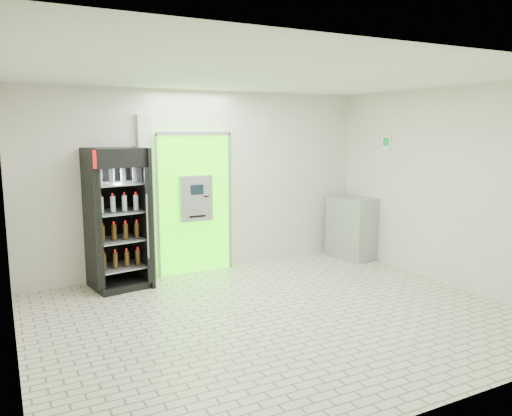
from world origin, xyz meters
TOP-DOWN VIEW (x-y plane):
  - ground at (0.00, 0.00)m, footprint 6.00×6.00m
  - room_shell at (0.00, 0.00)m, footprint 6.00×6.00m
  - atm_assembly at (-0.20, 2.41)m, footprint 1.30×0.24m
  - pillar at (-0.98, 2.45)m, footprint 0.22×0.11m
  - beverage_cooler at (-1.51, 2.15)m, footprint 0.89×0.83m
  - steel_cabinet at (2.71, 1.90)m, footprint 0.70×0.93m
  - exit_sign at (2.99, 1.40)m, footprint 0.02×0.22m

SIDE VIEW (x-z plane):
  - ground at x=0.00m, z-range 0.00..0.00m
  - steel_cabinet at x=2.71m, z-range 0.00..1.13m
  - beverage_cooler at x=-1.51m, z-range -0.04..2.06m
  - atm_assembly at x=-0.20m, z-range 0.01..2.34m
  - pillar at x=-0.98m, z-range 0.00..2.60m
  - room_shell at x=0.00m, z-range -1.16..4.84m
  - exit_sign at x=2.99m, z-range 1.99..2.25m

